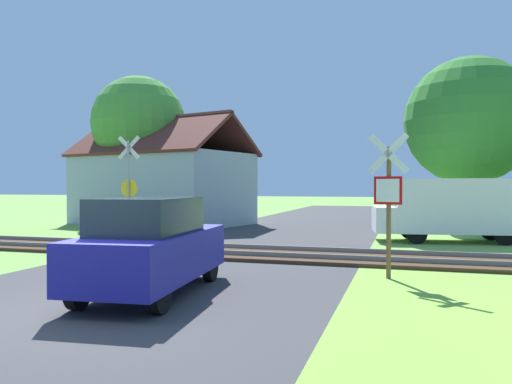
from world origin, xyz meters
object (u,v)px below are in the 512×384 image
object	(u,v)px
mail_truck	(450,207)
parked_car	(151,246)
crossing_sign_far	(129,182)
tree_left	(139,123)
tree_right	(469,121)
house	(162,186)
stop_sign_near	(388,196)

from	to	relation	value
mail_truck	parked_car	size ratio (longest dim) A/B	1.24
crossing_sign_far	tree_left	xyz separation A→B (m)	(-3.68, 7.15, 3.14)
crossing_sign_far	tree_right	size ratio (longest dim) A/B	0.50
crossing_sign_far	house	distance (m)	7.47
stop_sign_near	house	xyz separation A→B (m)	(-11.71, 12.32, 0.20)
tree_left	mail_truck	size ratio (longest dim) A/B	1.51
crossing_sign_far	stop_sign_near	bearing A→B (deg)	-32.58
parked_car	stop_sign_near	bearing A→B (deg)	29.08
tree_right	mail_truck	distance (m)	6.48
tree_left	parked_car	bearing A→B (deg)	-59.39
stop_sign_near	tree_right	bearing A→B (deg)	-89.64
mail_truck	parked_car	xyz separation A→B (m)	(-5.99, -10.61, -0.34)
crossing_sign_far	tree_left	distance (m)	8.64
mail_truck	house	bearing A→B (deg)	63.24
crossing_sign_far	mail_truck	size ratio (longest dim) A/B	0.75
parked_car	tree_left	bearing A→B (deg)	115.59
stop_sign_near	tree_left	world-z (taller)	tree_left
stop_sign_near	mail_truck	distance (m)	8.05
tree_left	parked_car	xyz separation A→B (m)	(8.96, -15.15, -4.37)
crossing_sign_far	mail_truck	distance (m)	11.60
house	tree_left	distance (m)	3.57
stop_sign_near	crossing_sign_far	world-z (taller)	crossing_sign_far
tree_left	stop_sign_near	bearing A→B (deg)	-43.35
house	parked_car	size ratio (longest dim) A/B	2.41
tree_right	tree_left	world-z (taller)	tree_left
stop_sign_near	parked_car	xyz separation A→B (m)	(-4.13, -2.79, -0.88)
house	mail_truck	distance (m)	14.32
tree_right	parked_car	bearing A→B (deg)	-114.48
stop_sign_near	tree_right	size ratio (longest dim) A/B	0.40
tree_right	parked_car	world-z (taller)	tree_right
crossing_sign_far	mail_truck	xyz separation A→B (m)	(11.27, 2.61, -0.88)
stop_sign_near	tree_left	size ratio (longest dim) A/B	0.40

